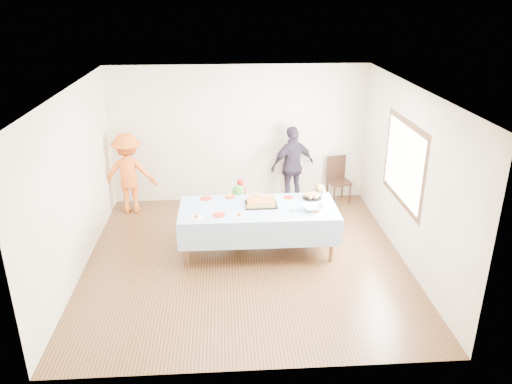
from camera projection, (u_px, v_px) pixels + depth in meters
ground at (246, 259)px, 7.95m from camera, size 5.00×5.00×0.00m
room_walls at (248, 153)px, 7.29m from camera, size 5.04×5.04×2.72m
party_table at (258, 210)px, 7.94m from camera, size 2.50×1.10×0.78m
birthday_cake at (261, 202)px, 7.99m from camera, size 0.51×0.39×0.09m
rolls_tray at (312, 196)px, 8.24m from camera, size 0.32×0.32×0.10m
punch_bowl at (314, 208)px, 7.80m from camera, size 0.32×0.32×0.08m
party_hat at (324, 190)px, 8.38m from camera, size 0.09×0.09×0.16m
fork_pile at (293, 209)px, 7.78m from camera, size 0.24×0.18×0.07m
plate_red_far_a at (206, 198)px, 8.24m from camera, size 0.19×0.19×0.01m
plate_red_far_b at (230, 197)px, 8.29m from camera, size 0.16×0.16×0.01m
plate_red_far_c at (257, 196)px, 8.32m from camera, size 0.17×0.17×0.01m
plate_red_far_d at (289, 197)px, 8.28m from camera, size 0.17×0.17×0.01m
plate_red_near at (219, 215)px, 7.63m from camera, size 0.19×0.19×0.01m
plate_white_left at (196, 218)px, 7.54m from camera, size 0.22×0.22×0.01m
plate_white_mid at (239, 216)px, 7.60m from camera, size 0.19×0.19×0.01m
plate_white_right at (317, 213)px, 7.70m from camera, size 0.22×0.22×0.01m
dining_chair at (338, 177)px, 9.98m from camera, size 0.47×0.47×0.92m
toddler_left at (240, 198)px, 9.25m from camera, size 0.33×0.26×0.78m
toddler_mid at (239, 210)px, 8.60m from camera, size 0.48×0.35×0.91m
toddler_right at (316, 208)px, 8.70m from camera, size 0.44×0.35×0.90m
adult_left at (129, 173)px, 9.38m from camera, size 1.02×0.61×1.55m
adult_right at (293, 166)px, 9.75m from camera, size 1.00×0.71×1.58m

